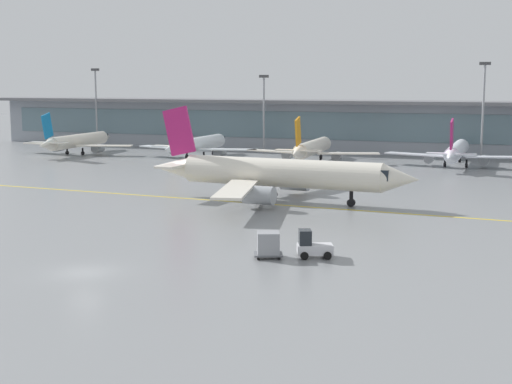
# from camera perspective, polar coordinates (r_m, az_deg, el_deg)

# --- Properties ---
(ground_plane) EXTENTS (400.00, 400.00, 0.00)m
(ground_plane) POSITION_cam_1_polar(r_m,az_deg,el_deg) (51.74, -13.14, -6.11)
(ground_plane) COLOR gray
(taxiway_centreline_stripe) EXTENTS (109.97, 3.25, 0.01)m
(taxiway_centreline_stripe) POSITION_cam_1_polar(r_m,az_deg,el_deg) (78.00, 1.52, -0.98)
(taxiway_centreline_stripe) COLOR yellow
(taxiway_centreline_stripe) RESTS_ON ground_plane
(terminal_concourse) EXTENTS (168.63, 11.00, 9.60)m
(terminal_concourse) POSITION_cam_1_polar(r_m,az_deg,el_deg) (137.45, 9.57, 5.07)
(terminal_concourse) COLOR #8C939E
(terminal_concourse) RESTS_ON ground_plane
(gate_airplane_0) EXTENTS (22.01, 23.71, 7.85)m
(gate_airplane_0) POSITION_cam_1_polar(r_m,az_deg,el_deg) (136.68, -13.66, 3.86)
(gate_airplane_0) COLOR silver
(gate_airplane_0) RESTS_ON ground_plane
(gate_airplane_1) EXTENTS (22.06, 23.64, 7.85)m
(gate_airplane_1) POSITION_cam_1_polar(r_m,az_deg,el_deg) (126.09, -4.53, 3.70)
(gate_airplane_1) COLOR white
(gate_airplane_1) RESTS_ON ground_plane
(gate_airplane_2) EXTENTS (22.00, 23.72, 7.85)m
(gate_airplane_2) POSITION_cam_1_polar(r_m,az_deg,el_deg) (118.93, 4.40, 3.41)
(gate_airplane_2) COLOR silver
(gate_airplane_2) RESTS_ON ground_plane
(gate_airplane_3) EXTENTS (22.05, 23.67, 7.85)m
(gate_airplane_3) POSITION_cam_1_polar(r_m,az_deg,el_deg) (117.34, 15.31, 3.07)
(gate_airplane_3) COLOR silver
(gate_airplane_3) RESTS_ON ground_plane
(taxiing_regional_jet) EXTENTS (30.92, 28.80, 10.26)m
(taxiing_regional_jet) POSITION_cam_1_polar(r_m,az_deg,el_deg) (79.56, 1.76, 1.44)
(taxiing_regional_jet) COLOR silver
(taxiing_regional_jet) RESTS_ON ground_plane
(baggage_tug) EXTENTS (2.94, 2.40, 2.10)m
(baggage_tug) POSITION_cam_1_polar(r_m,az_deg,el_deg) (54.57, 4.37, -4.18)
(baggage_tug) COLOR silver
(baggage_tug) RESTS_ON ground_plane
(cargo_dolly_lead) EXTENTS (2.56, 2.30, 1.94)m
(cargo_dolly_lead) POSITION_cam_1_polar(r_m,az_deg,el_deg) (54.29, 0.96, -4.05)
(cargo_dolly_lead) COLOR #595B60
(cargo_dolly_lead) RESTS_ON ground_plane
(apron_light_mast_0) EXTENTS (1.80, 0.36, 15.66)m
(apron_light_mast_0) POSITION_cam_1_polar(r_m,az_deg,el_deg) (153.66, -12.30, 6.69)
(apron_light_mast_0) COLOR gray
(apron_light_mast_0) RESTS_ON ground_plane
(apron_light_mast_1) EXTENTS (1.80, 0.36, 14.22)m
(apron_light_mast_1) POSITION_cam_1_polar(r_m,az_deg,el_deg) (135.34, 0.61, 6.36)
(apron_light_mast_1) COLOR gray
(apron_light_mast_1) RESTS_ON ground_plane
(apron_light_mast_2) EXTENTS (1.80, 0.36, 16.14)m
(apron_light_mast_2) POSITION_cam_1_polar(r_m,az_deg,el_deg) (125.90, 17.22, 6.26)
(apron_light_mast_2) COLOR gray
(apron_light_mast_2) RESTS_ON ground_plane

